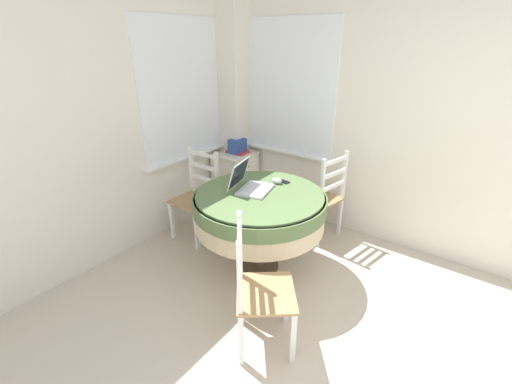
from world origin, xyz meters
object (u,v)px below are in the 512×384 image
object	(u,v)px
dining_chair_near_right_window	(322,198)
storage_box	(237,146)
cell_phone	(283,181)
book_on_cabinet	(238,152)
corner_cabinet	(236,179)
round_dining_table	(260,208)
dining_chair_near_back_window	(197,198)
laptop	(249,184)
dining_chair_camera_near	(259,291)
computer_mouse	(277,181)

from	to	relation	value
dining_chair_near_right_window	storage_box	xyz separation A→B (m)	(0.08, 1.20, 0.34)
cell_phone	storage_box	xyz separation A→B (m)	(0.59, 1.03, 0.02)
cell_phone	book_on_cabinet	xyz separation A→B (m)	(0.58, 1.03, -0.05)
dining_chair_near_right_window	storage_box	world-z (taller)	dining_chair_near_right_window
corner_cabinet	round_dining_table	bearing A→B (deg)	-131.37
dining_chair_near_back_window	book_on_cabinet	world-z (taller)	dining_chair_near_back_window
dining_chair_near_back_window	laptop	bearing A→B (deg)	-94.98
dining_chair_near_back_window	dining_chair_near_right_window	world-z (taller)	same
round_dining_table	laptop	xyz separation A→B (m)	(0.02, 0.12, 0.19)
dining_chair_near_right_window	cell_phone	bearing A→B (deg)	161.54
round_dining_table	corner_cabinet	xyz separation A→B (m)	(0.90, 1.03, -0.27)
round_dining_table	dining_chair_camera_near	bearing A→B (deg)	-144.44
dining_chair_near_back_window	book_on_cabinet	distance (m)	0.89
dining_chair_near_right_window	round_dining_table	bearing A→B (deg)	167.06
round_dining_table	computer_mouse	world-z (taller)	computer_mouse
cell_phone	book_on_cabinet	size ratio (longest dim) A/B	0.47
round_dining_table	dining_chair_near_right_window	world-z (taller)	dining_chair_near_right_window
laptop	storage_box	size ratio (longest dim) A/B	2.05
computer_mouse	storage_box	size ratio (longest dim) A/B	0.53
dining_chair_near_right_window	dining_chair_near_back_window	bearing A→B (deg)	125.78
laptop	computer_mouse	xyz separation A→B (m)	(0.26, -0.12, -0.03)
storage_box	dining_chair_near_right_window	bearing A→B (deg)	-93.72
round_dining_table	laptop	distance (m)	0.23
corner_cabinet	cell_phone	bearing A→B (deg)	-118.11
computer_mouse	corner_cabinet	size ratio (longest dim) A/B	0.15
cell_phone	dining_chair_camera_near	size ratio (longest dim) A/B	0.12
laptop	book_on_cabinet	distance (m)	1.27
computer_mouse	dining_chair_near_right_window	bearing A→B (deg)	-19.38
dining_chair_near_right_window	book_on_cabinet	size ratio (longest dim) A/B	3.80
round_dining_table	corner_cabinet	bearing A→B (deg)	48.63
corner_cabinet	storage_box	distance (m)	0.44
round_dining_table	dining_chair_near_right_window	size ratio (longest dim) A/B	1.22
laptop	book_on_cabinet	size ratio (longest dim) A/B	1.59
cell_phone	dining_chair_near_back_window	world-z (taller)	dining_chair_near_back_window
storage_box	cell_phone	bearing A→B (deg)	-119.68
dining_chair_near_back_window	dining_chair_near_right_window	xyz separation A→B (m)	(0.77, -1.07, 0.00)
dining_chair_near_back_window	dining_chair_near_right_window	bearing A→B (deg)	-54.22
laptop	corner_cabinet	size ratio (longest dim) A/B	0.57
laptop	dining_chair_near_back_window	world-z (taller)	laptop
dining_chair_near_right_window	storage_box	distance (m)	1.25
cell_phone	dining_chair_camera_near	distance (m)	1.20
laptop	dining_chair_camera_near	bearing A→B (deg)	-139.02
round_dining_table	corner_cabinet	distance (m)	1.40
round_dining_table	dining_chair_near_back_window	size ratio (longest dim) A/B	1.22
dining_chair_camera_near	dining_chair_near_right_window	bearing A→B (deg)	11.33
laptop	dining_chair_near_right_window	world-z (taller)	laptop
book_on_cabinet	dining_chair_camera_near	bearing A→B (deg)	-137.32
computer_mouse	dining_chair_camera_near	size ratio (longest dim) A/B	0.11
dining_chair_camera_near	storage_box	world-z (taller)	dining_chair_camera_near
laptop	storage_box	distance (m)	1.27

